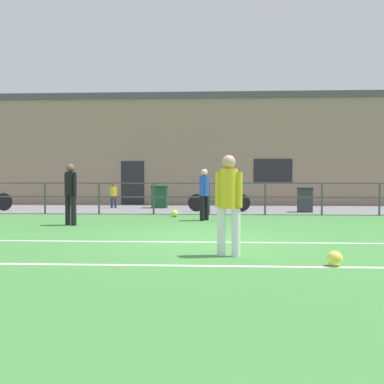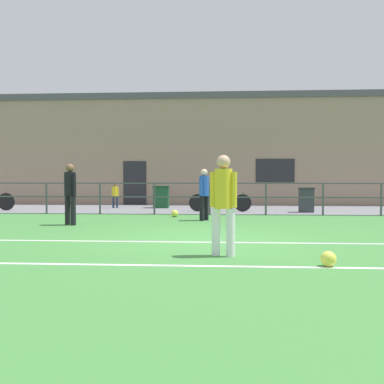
{
  "view_description": "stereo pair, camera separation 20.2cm",
  "coord_description": "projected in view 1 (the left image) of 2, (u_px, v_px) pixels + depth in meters",
  "views": [
    {
      "loc": [
        0.16,
        -9.49,
        1.38
      ],
      "look_at": [
        -0.53,
        4.39,
        0.87
      ],
      "focal_mm": 40.47,
      "sensor_mm": 36.0,
      "label": 1
    },
    {
      "loc": [
        0.36,
        -9.48,
        1.38
      ],
      "look_at": [
        -0.53,
        4.39,
        0.87
      ],
      "focal_mm": 40.47,
      "sensor_mm": 36.0,
      "label": 2
    }
  ],
  "objects": [
    {
      "name": "trash_bin_0",
      "position": [
        305.0,
        200.0,
        16.39
      ],
      "size": [
        0.54,
        0.46,
        0.94
      ],
      "color": "#33383D",
      "rests_on": "pavement_strip"
    },
    {
      "name": "player_striker",
      "position": [
        204.0,
        191.0,
        13.44
      ],
      "size": [
        0.29,
        0.38,
        1.61
      ],
      "rotation": [
        0.0,
        0.0,
        4.1
      ],
      "color": "black",
      "rests_on": "ground"
    },
    {
      "name": "pavement_strip",
      "position": [
        210.0,
        209.0,
        18.02
      ],
      "size": [
        48.0,
        5.0,
        0.02
      ],
      "primitive_type": "cube",
      "color": "slate",
      "rests_on": "ground"
    },
    {
      "name": "field_line_hash",
      "position": [
        203.0,
        266.0,
        6.64
      ],
      "size": [
        36.0,
        0.11,
        0.0
      ],
      "primitive_type": "cube",
      "color": "white",
      "rests_on": "ground"
    },
    {
      "name": "bicycle_parked_1",
      "position": [
        219.0,
        202.0,
        16.69
      ],
      "size": [
        2.4,
        0.04,
        0.76
      ],
      "color": "black",
      "rests_on": "pavement_strip"
    },
    {
      "name": "player_winger",
      "position": [
        229.0,
        199.0,
        7.44
      ],
      "size": [
        0.46,
        0.31,
        1.74
      ],
      "rotation": [
        0.0,
        0.0,
        6.0
      ],
      "color": "white",
      "rests_on": "ground"
    },
    {
      "name": "trash_bin_1",
      "position": [
        160.0,
        197.0,
        18.61
      ],
      "size": [
        0.68,
        0.58,
        0.95
      ],
      "color": "#194C28",
      "rests_on": "pavement_strip"
    },
    {
      "name": "clubhouse_facade",
      "position": [
        210.0,
        150.0,
        21.61
      ],
      "size": [
        28.0,
        2.56,
        5.36
      ],
      "color": "gray",
      "rests_on": "ground"
    },
    {
      "name": "field_line_touchline",
      "position": [
        206.0,
        242.0,
        9.04
      ],
      "size": [
        36.0,
        0.11,
        0.0
      ],
      "primitive_type": "cube",
      "color": "white",
      "rests_on": "ground"
    },
    {
      "name": "player_goalkeeper",
      "position": [
        71.0,
        190.0,
        12.14
      ],
      "size": [
        0.41,
        0.31,
        1.73
      ],
      "rotation": [
        0.0,
        0.0,
        5.69
      ],
      "color": "black",
      "rests_on": "ground"
    },
    {
      "name": "perimeter_fence",
      "position": [
        209.0,
        194.0,
        15.49
      ],
      "size": [
        36.07,
        0.07,
        1.15
      ],
      "color": "#474C51",
      "rests_on": "ground"
    },
    {
      "name": "spectator_child",
      "position": [
        113.0,
        194.0,
        18.49
      ],
      "size": [
        0.29,
        0.19,
        1.07
      ],
      "rotation": [
        0.0,
        0.0,
        3.29
      ],
      "color": "#232D4C",
      "rests_on": "pavement_strip"
    },
    {
      "name": "soccer_ball_match",
      "position": [
        175.0,
        213.0,
        14.67
      ],
      "size": [
        0.24,
        0.24,
        0.24
      ],
      "primitive_type": "sphere",
      "color": "#E5E04C",
      "rests_on": "ground"
    },
    {
      "name": "soccer_ball_spare",
      "position": [
        335.0,
        258.0,
        6.62
      ],
      "size": [
        0.24,
        0.24,
        0.24
      ],
      "primitive_type": "sphere",
      "color": "#E5E04C",
      "rests_on": "ground"
    },
    {
      "name": "ground",
      "position": [
        206.0,
        240.0,
        9.53
      ],
      "size": [
        60.0,
        44.0,
        0.04
      ],
      "primitive_type": "cube",
      "color": "#42843D"
    }
  ]
}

